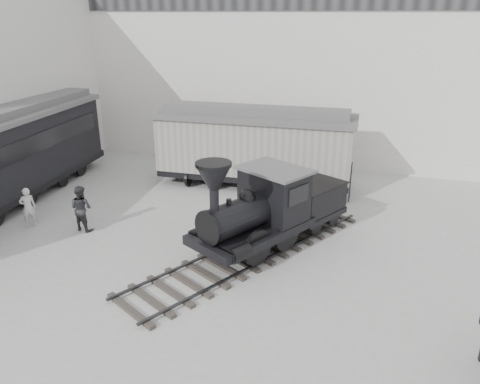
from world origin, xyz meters
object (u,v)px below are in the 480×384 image
(boxcar, at_px, (254,145))
(visitor_a, at_px, (28,207))
(visitor_b, at_px, (81,208))
(locomotive, at_px, (267,213))

(boxcar, bearing_deg, visitor_a, -137.26)
(visitor_b, bearing_deg, boxcar, -119.16)
(boxcar, height_order, visitor_b, boxcar)
(visitor_a, distance_m, visitor_b, 2.22)
(locomotive, bearing_deg, visitor_b, -145.90)
(visitor_a, bearing_deg, boxcar, -179.04)
(visitor_a, bearing_deg, locomotive, 142.31)
(visitor_b, bearing_deg, locomotive, -167.45)
(boxcar, xyz_separation_m, visitor_a, (-7.34, -7.03, -1.21))
(boxcar, height_order, visitor_a, boxcar)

